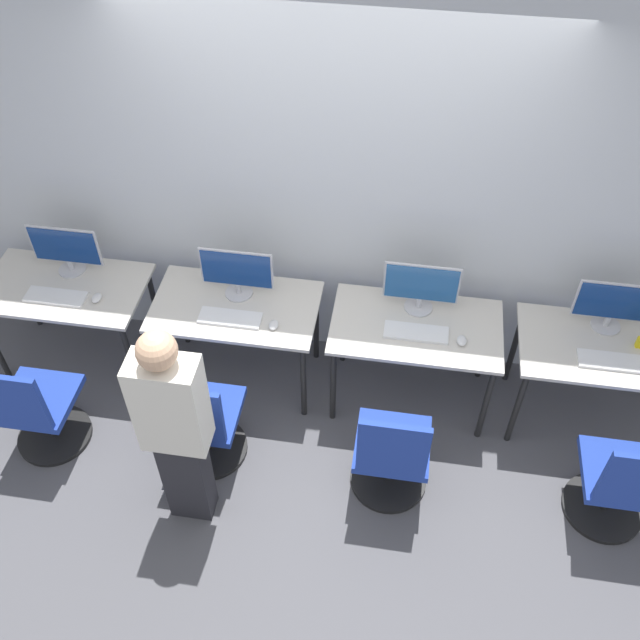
{
  "coord_description": "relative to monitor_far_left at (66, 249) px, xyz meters",
  "views": [
    {
      "loc": [
        0.46,
        -2.82,
        3.95
      ],
      "look_at": [
        0.0,
        0.12,
        0.86
      ],
      "focal_mm": 40.0,
      "sensor_mm": 36.0,
      "label": 1
    }
  ],
  "objects": [
    {
      "name": "monitor_right",
      "position": [
        2.34,
        0.0,
        0.0
      ],
      "size": [
        0.47,
        0.18,
        0.36
      ],
      "color": "#B2B2B7",
      "rests_on": "desk_right"
    },
    {
      "name": "desk_right",
      "position": [
        2.34,
        -0.16,
        -0.27
      ],
      "size": [
        1.08,
        0.62,
        0.71
      ],
      "color": "#BCB7AD",
      "rests_on": "ground_plane"
    },
    {
      "name": "desk_far_left",
      "position": [
        0.0,
        -0.16,
        -0.27
      ],
      "size": [
        1.08,
        0.62,
        0.71
      ],
      "color": "#BCB7AD",
      "rests_on": "ground_plane"
    },
    {
      "name": "office_chair_right",
      "position": [
        2.27,
        -0.92,
        -0.55
      ],
      "size": [
        0.48,
        0.48,
        0.86
      ],
      "color": "black",
      "rests_on": "ground_plane"
    },
    {
      "name": "mouse_left",
      "position": [
        1.46,
        -0.31,
        -0.17
      ],
      "size": [
        0.06,
        0.09,
        0.03
      ],
      "color": "silver",
      "rests_on": "desk_left"
    },
    {
      "name": "office_chair_far_left",
      "position": [
        0.06,
        -0.92,
        -0.55
      ],
      "size": [
        0.48,
        0.48,
        0.86
      ],
      "color": "black",
      "rests_on": "ground_plane"
    },
    {
      "name": "keyboard_far_left",
      "position": [
        0.0,
        -0.28,
        -0.18
      ],
      "size": [
        0.4,
        0.14,
        0.02
      ],
      "color": "silver",
      "rests_on": "desk_far_left"
    },
    {
      "name": "office_chair_far_right",
      "position": [
        3.58,
        -0.91,
        -0.55
      ],
      "size": [
        0.48,
        0.48,
        0.86
      ],
      "color": "black",
      "rests_on": "ground_plane"
    },
    {
      "name": "desk_left",
      "position": [
        1.17,
        -0.16,
        -0.27
      ],
      "size": [
        1.08,
        0.62,
        0.71
      ],
      "color": "#BCB7AD",
      "rests_on": "ground_plane"
    },
    {
      "name": "monitor_far_left",
      "position": [
        0.0,
        0.0,
        0.0
      ],
      "size": [
        0.47,
        0.18,
        0.36
      ],
      "color": "#B2B2B7",
      "rests_on": "desk_far_left"
    },
    {
      "name": "keyboard_left",
      "position": [
        1.17,
        -0.29,
        -0.18
      ],
      "size": [
        0.4,
        0.14,
        0.02
      ],
      "color": "silver",
      "rests_on": "desk_left"
    },
    {
      "name": "wall_back",
      "position": [
        1.76,
        0.27,
        0.51
      ],
      "size": [
        12.0,
        0.05,
        2.8
      ],
      "color": "#B7BCC1",
      "rests_on": "ground_plane"
    },
    {
      "name": "desk_far_right",
      "position": [
        3.51,
        -0.16,
        -0.27
      ],
      "size": [
        1.08,
        0.62,
        0.71
      ],
      "color": "#BCB7AD",
      "rests_on": "ground_plane"
    },
    {
      "name": "monitor_left",
      "position": [
        1.17,
        -0.05,
        0.0
      ],
      "size": [
        0.47,
        0.18,
        0.36
      ],
      "color": "#B2B2B7",
      "rests_on": "desk_left"
    },
    {
      "name": "keyboard_right",
      "position": [
        2.34,
        -0.23,
        -0.18
      ],
      "size": [
        0.4,
        0.14,
        0.02
      ],
      "color": "silver",
      "rests_on": "desk_right"
    },
    {
      "name": "ground_plane",
      "position": [
        1.76,
        -0.48,
        -0.89
      ],
      "size": [
        20.0,
        20.0,
        0.0
      ],
      "primitive_type": "plane",
      "color": "#4C4C51"
    },
    {
      "name": "keyboard_far_right",
      "position": [
        3.51,
        -0.29,
        -0.18
      ],
      "size": [
        0.4,
        0.14,
        0.02
      ],
      "color": "silver",
      "rests_on": "desk_far_right"
    },
    {
      "name": "mouse_right",
      "position": [
        2.62,
        -0.26,
        -0.17
      ],
      "size": [
        0.06,
        0.09,
        0.03
      ],
      "color": "silver",
      "rests_on": "desk_right"
    },
    {
      "name": "monitor_far_right",
      "position": [
        3.51,
        0.02,
        0.0
      ],
      "size": [
        0.47,
        0.18,
        0.36
      ],
      "color": "#B2B2B7",
      "rests_on": "desk_far_right"
    },
    {
      "name": "mouse_far_left",
      "position": [
        0.27,
        -0.25,
        -0.17
      ],
      "size": [
        0.06,
        0.09,
        0.03
      ],
      "color": "silver",
      "rests_on": "desk_far_left"
    },
    {
      "name": "person_left",
      "position": [
        1.12,
        -1.23,
        -0.05
      ],
      "size": [
        0.36,
        0.2,
        1.55
      ],
      "color": "#232328",
      "rests_on": "ground_plane"
    },
    {
      "name": "office_chair_left",
      "position": [
        1.1,
        -0.86,
        -0.55
      ],
      "size": [
        0.48,
        0.48,
        0.86
      ],
      "color": "black",
      "rests_on": "ground_plane"
    }
  ]
}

